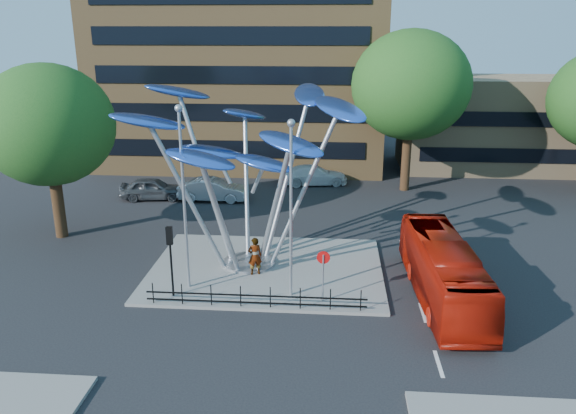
# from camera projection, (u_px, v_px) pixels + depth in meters

# --- Properties ---
(ground) EXTENTS (120.00, 120.00, 0.00)m
(ground) POSITION_uv_depth(u_px,v_px,m) (274.00, 330.00, 23.66)
(ground) COLOR black
(ground) RESTS_ON ground
(traffic_island) EXTENTS (12.00, 9.00, 0.15)m
(traffic_island) POSITION_uv_depth(u_px,v_px,m) (267.00, 269.00, 29.40)
(traffic_island) COLOR slate
(traffic_island) RESTS_ON ground
(low_building_near) EXTENTS (15.00, 8.00, 8.00)m
(low_building_near) POSITION_uv_depth(u_px,v_px,m) (488.00, 123.00, 49.69)
(low_building_near) COLOR tan
(low_building_near) RESTS_ON ground
(tree_right) EXTENTS (8.80, 8.80, 12.11)m
(tree_right) POSITION_uv_depth(u_px,v_px,m) (411.00, 85.00, 41.46)
(tree_right) COLOR black
(tree_right) RESTS_ON ground
(tree_left) EXTENTS (7.60, 7.60, 10.32)m
(tree_left) POSITION_uv_depth(u_px,v_px,m) (48.00, 125.00, 32.10)
(tree_left) COLOR black
(tree_left) RESTS_ON ground
(leaf_sculpture) EXTENTS (12.72, 9.54, 9.51)m
(leaf_sculpture) POSITION_uv_depth(u_px,v_px,m) (245.00, 138.00, 28.04)
(leaf_sculpture) COLOR #9EA0A5
(leaf_sculpture) RESTS_ON traffic_island
(street_lamp_left) EXTENTS (0.36, 0.36, 8.80)m
(street_lamp_left) POSITION_uv_depth(u_px,v_px,m) (183.00, 183.00, 25.67)
(street_lamp_left) COLOR #9EA0A5
(street_lamp_left) RESTS_ON traffic_island
(street_lamp_right) EXTENTS (0.36, 0.36, 8.30)m
(street_lamp_right) POSITION_uv_depth(u_px,v_px,m) (291.00, 194.00, 24.90)
(street_lamp_right) COLOR #9EA0A5
(street_lamp_right) RESTS_ON traffic_island
(traffic_light_island) EXTENTS (0.28, 0.18, 3.42)m
(traffic_light_island) POSITION_uv_depth(u_px,v_px,m) (170.00, 247.00, 25.60)
(traffic_light_island) COLOR black
(traffic_light_island) RESTS_ON traffic_island
(no_entry_sign_island) EXTENTS (0.60, 0.10, 2.45)m
(no_entry_sign_island) POSITION_uv_depth(u_px,v_px,m) (323.00, 268.00, 25.34)
(no_entry_sign_island) COLOR #9EA0A5
(no_entry_sign_island) RESTS_ON traffic_island
(pedestrian_railing_front) EXTENTS (10.00, 0.06, 1.00)m
(pedestrian_railing_front) POSITION_uv_depth(u_px,v_px,m) (255.00, 299.00, 25.18)
(pedestrian_railing_front) COLOR black
(pedestrian_railing_front) RESTS_ON traffic_island
(red_bus) EXTENTS (2.85, 10.17, 2.80)m
(red_bus) POSITION_uv_depth(u_px,v_px,m) (443.00, 270.00, 26.03)
(red_bus) COLOR #A61507
(red_bus) RESTS_ON ground
(pedestrian) EXTENTS (0.84, 0.69, 1.98)m
(pedestrian) POSITION_uv_depth(u_px,v_px,m) (255.00, 256.00, 28.33)
(pedestrian) COLOR gray
(pedestrian) RESTS_ON traffic_island
(parked_car_left) EXTENTS (4.92, 2.47, 1.61)m
(parked_car_left) POSITION_uv_depth(u_px,v_px,m) (153.00, 189.00, 41.30)
(parked_car_left) COLOR #45494D
(parked_car_left) RESTS_ON ground
(parked_car_mid) EXTENTS (5.02, 1.80, 1.65)m
(parked_car_mid) POSITION_uv_depth(u_px,v_px,m) (213.00, 190.00, 40.95)
(parked_car_mid) COLOR #ABAFB3
(parked_car_mid) RESTS_ON ground
(parked_car_right) EXTENTS (5.65, 3.06, 1.56)m
(parked_car_right) POSITION_uv_depth(u_px,v_px,m) (314.00, 175.00, 45.17)
(parked_car_right) COLOR silver
(parked_car_right) RESTS_ON ground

